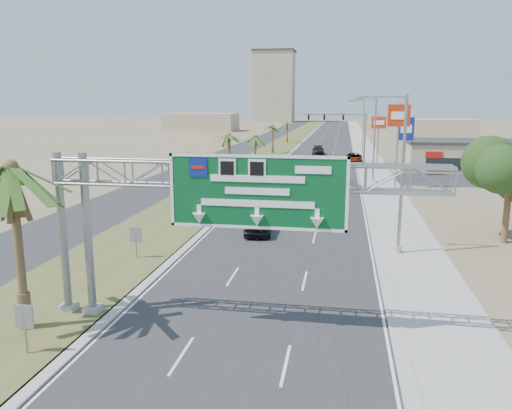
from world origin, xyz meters
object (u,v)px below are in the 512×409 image
object	(u,v)px
car_far	(318,150)
pole_sign_blue	(406,131)
sign_gantry	(222,188)
signal_mast	(352,133)
palm_near	(11,168)
car_mid_lane	(311,167)
pole_sign_red_near	(399,121)
pole_sign_red_far	(379,126)
store_building	(471,156)
car_left_lane	(258,222)
car_right_lane	(353,158)

from	to	relation	value
car_far	pole_sign_blue	xyz separation A→B (m)	(12.63, -26.11, 5.07)
sign_gantry	signal_mast	bearing A→B (deg)	84.26
palm_near	pole_sign_blue	distance (m)	54.51
car_mid_lane	pole_sign_red_near	size ratio (longest dim) A/B	0.45
palm_near	signal_mast	xyz separation A→B (m)	(14.37, 63.97, -2.08)
pole_sign_red_near	pole_sign_red_far	bearing A→B (deg)	91.99
palm_near	pole_sign_red_far	distance (m)	62.89
store_building	car_mid_lane	bearing A→B (deg)	-165.17
car_mid_lane	pole_sign_blue	size ratio (longest dim) A/B	0.54
pole_sign_red_far	pole_sign_blue	bearing A→B (deg)	-73.98
car_left_lane	car_right_lane	size ratio (longest dim) A/B	0.86
signal_mast	pole_sign_red_near	distance (m)	25.15
pole_sign_red_far	car_left_lane	bearing A→B (deg)	-104.74
car_mid_lane	pole_sign_red_far	size ratio (longest dim) A/B	0.56
car_mid_lane	car_right_lane	size ratio (longest dim) A/B	0.76
signal_mast	pole_sign_red_near	bearing A→B (deg)	-79.52
store_building	car_left_lane	distance (m)	47.08
car_right_lane	pole_sign_red_far	size ratio (longest dim) A/B	0.73
sign_gantry	car_right_lane	world-z (taller)	sign_gantry
car_mid_lane	pole_sign_blue	world-z (taller)	pole_sign_blue
store_building	pole_sign_red_near	distance (m)	22.98
car_left_lane	car_mid_lane	world-z (taller)	car_left_lane
car_right_lane	signal_mast	bearing A→B (deg)	153.53
store_building	pole_sign_blue	world-z (taller)	pole_sign_blue
palm_near	car_right_lane	bearing A→B (deg)	77.02
signal_mast	pole_sign_red_far	xyz separation A→B (m)	(3.83, -3.78, 1.20)
car_mid_lane	pole_sign_blue	xyz separation A→B (m)	(12.34, -1.77, 5.15)
pole_sign_blue	car_far	bearing A→B (deg)	115.81
palm_near	signal_mast	distance (m)	65.60
car_mid_lane	car_right_lane	bearing A→B (deg)	69.50
car_mid_lane	car_right_lane	world-z (taller)	car_right_lane
palm_near	pole_sign_red_near	bearing A→B (deg)	64.34
pole_sign_red_near	car_left_lane	bearing A→B (deg)	-118.73
sign_gantry	car_far	xyz separation A→B (m)	(0.28, 74.46, -5.27)
store_building	car_right_lane	size ratio (longest dim) A/B	3.21
store_building	palm_near	bearing A→B (deg)	-118.28
sign_gantry	pole_sign_red_far	size ratio (longest dim) A/B	2.17
palm_near	car_far	bearing A→B (deg)	83.71
store_building	car_left_lane	xyz separation A→B (m)	(-24.20, -40.36, -1.18)
signal_mast	car_left_lane	size ratio (longest dim) A/B	2.13
car_mid_lane	pole_sign_red_far	world-z (taller)	pole_sign_red_far
signal_mast	car_right_lane	xyz separation A→B (m)	(0.33, -0.19, -4.07)
car_far	pole_sign_red_near	xyz separation A→B (m)	(10.50, -37.00, 6.76)
sign_gantry	pole_sign_red_far	distance (m)	59.13
car_left_lane	pole_sign_blue	bearing A→B (deg)	59.94
pole_sign_red_far	car_far	bearing A→B (deg)	121.13
pole_sign_red_near	signal_mast	bearing A→B (deg)	100.48
car_right_lane	car_far	size ratio (longest dim) A/B	1.03
sign_gantry	palm_near	distance (m)	8.41
signal_mast	car_right_lane	size ratio (longest dim) A/B	1.83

